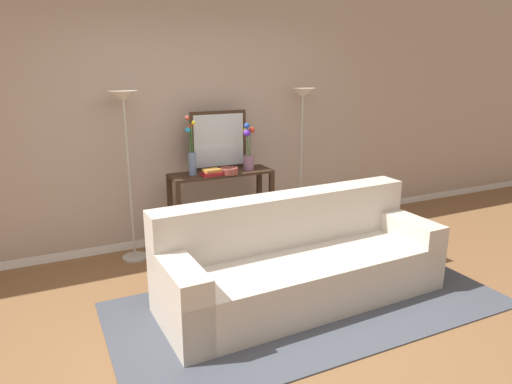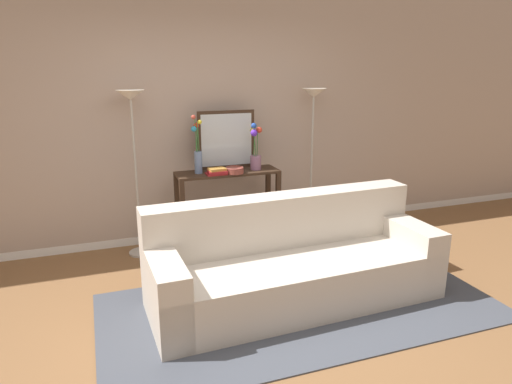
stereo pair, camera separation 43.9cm
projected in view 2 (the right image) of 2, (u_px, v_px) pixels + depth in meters
ground_plane at (256, 336)px, 3.52m from camera, size 16.00×16.00×0.02m
back_wall at (188, 109)px, 5.13m from camera, size 12.00×0.15×2.99m
area_rug at (301, 307)px, 3.90m from camera, size 3.28×1.60×0.01m
couch at (293, 265)px, 3.96m from camera, size 2.49×0.94×0.88m
console_table at (228, 196)px, 5.09m from camera, size 1.12×0.36×0.85m
floor_lamp_left at (133, 127)px, 4.65m from camera, size 0.28×0.28×1.73m
floor_lamp_right at (313, 121)px, 5.31m from camera, size 0.28×0.28×1.71m
wall_mirror at (226, 140)px, 5.08m from camera, size 0.64×0.02×0.64m
vase_tall_flowers at (197, 152)px, 4.87m from camera, size 0.11×0.10×0.62m
vase_short_flowers at (255, 152)px, 5.04m from camera, size 0.14×0.12×0.51m
fruit_bowl at (234, 170)px, 4.92m from camera, size 0.20×0.20×0.06m
book_stack at (217, 172)px, 4.86m from camera, size 0.21×0.16×0.07m
book_row_under_console at (199, 244)px, 5.12m from camera, size 0.24×0.16×0.13m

